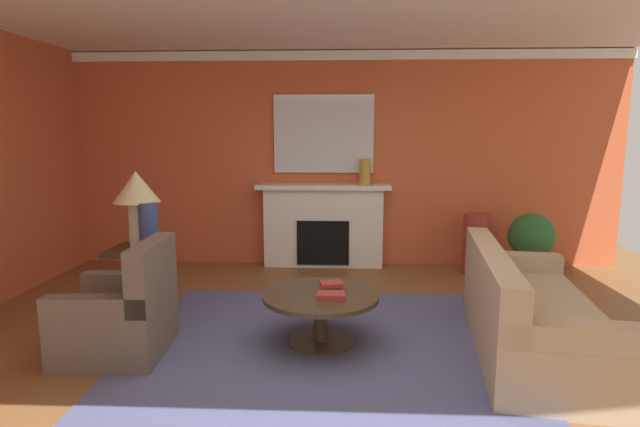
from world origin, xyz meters
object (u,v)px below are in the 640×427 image
object	(u,v)px
vase_tall_corner	(477,244)
potted_plant	(531,241)
side_table	(141,278)
vase_mantel_right	(365,172)
vase_on_side_table	(149,227)
table_lamp	(137,194)
fireplace	(323,228)
armchair_near_window	(121,318)
coffee_table	(321,306)
mantel_mirror	(324,134)
sofa	(527,317)

from	to	relation	value
vase_tall_corner	potted_plant	distance (m)	0.65
side_table	vase_mantel_right	size ratio (longest dim) A/B	2.05
vase_mantel_right	vase_on_side_table	world-z (taller)	vase_mantel_right
table_lamp	vase_on_side_table	world-z (taller)	table_lamp
fireplace	vase_tall_corner	bearing A→B (deg)	-8.54
table_lamp	vase_tall_corner	world-z (taller)	table_lamp
armchair_near_window	vase_on_side_table	bearing A→B (deg)	91.25
coffee_table	vase_tall_corner	xyz separation A→B (m)	(1.91, 2.28, 0.06)
side_table	mantel_mirror	bearing A→B (deg)	51.24
mantel_mirror	vase_tall_corner	xyz separation A→B (m)	(1.99, -0.42, -1.40)
sofa	vase_tall_corner	world-z (taller)	sofa
sofa	vase_mantel_right	world-z (taller)	vase_mantel_right
fireplace	side_table	distance (m)	2.65
armchair_near_window	vase_on_side_table	size ratio (longest dim) A/B	2.05
vase_mantel_right	vase_tall_corner	distance (m)	1.72
sofa	side_table	xyz separation A→B (m)	(-3.51, 0.65, 0.10)
sofa	armchair_near_window	bearing A→B (deg)	-176.66
vase_tall_corner	armchair_near_window	bearing A→B (deg)	-144.15
armchair_near_window	vase_tall_corner	size ratio (longest dim) A/B	1.21
mantel_mirror	side_table	xyz separation A→B (m)	(-1.71, -2.13, -1.40)
sofa	potted_plant	bearing A→B (deg)	69.55
armchair_near_window	table_lamp	bearing A→B (deg)	101.11
vase_tall_corner	side_table	bearing A→B (deg)	-155.18
mantel_mirror	sofa	xyz separation A→B (m)	(1.80, -2.78, -1.50)
side_table	table_lamp	xyz separation A→B (m)	(-0.00, 0.00, 0.82)
mantel_mirror	coffee_table	world-z (taller)	mantel_mirror
fireplace	vase_tall_corner	world-z (taller)	fireplace
mantel_mirror	potted_plant	distance (m)	2.97
fireplace	armchair_near_window	xyz separation A→B (m)	(-1.55, -2.86, -0.23)
fireplace	armchair_near_window	distance (m)	3.26
fireplace	vase_on_side_table	bearing A→B (deg)	-126.23
vase_tall_corner	potted_plant	world-z (taller)	potted_plant
vase_mantel_right	vase_on_side_table	size ratio (longest dim) A/B	0.74
sofa	vase_on_side_table	size ratio (longest dim) A/B	4.77
vase_on_side_table	potted_plant	bearing A→B (deg)	21.17
sofa	table_lamp	xyz separation A→B (m)	(-3.51, 0.65, 0.93)
fireplace	vase_tall_corner	size ratio (longest dim) A/B	2.29
sofa	potted_plant	xyz separation A→B (m)	(0.80, 2.14, 0.19)
sofa	side_table	distance (m)	3.57
coffee_table	table_lamp	xyz separation A→B (m)	(-1.80, 0.57, 0.89)
armchair_near_window	vase_mantel_right	bearing A→B (deg)	53.24
vase_tall_corner	vase_on_side_table	size ratio (longest dim) A/B	1.70
mantel_mirror	vase_on_side_table	distance (m)	2.88
fireplace	vase_tall_corner	distance (m)	2.02
side_table	potted_plant	bearing A→B (deg)	19.08
table_lamp	sofa	bearing A→B (deg)	-10.48
sofa	vase_on_side_table	distance (m)	3.46
mantel_mirror	coffee_table	bearing A→B (deg)	-88.25
armchair_near_window	table_lamp	distance (m)	1.26
side_table	potted_plant	world-z (taller)	potted_plant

